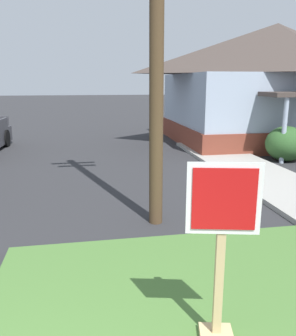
{
  "coord_description": "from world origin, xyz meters",
  "views": [
    {
      "loc": [
        0.86,
        -1.6,
        2.83
      ],
      "look_at": [
        1.9,
        4.16,
        1.4
      ],
      "focal_mm": 37.63,
      "sensor_mm": 36.0,
      "label": 1
    }
  ],
  "objects": [
    {
      "name": "stop_sign",
      "position": [
        2.2,
        1.54,
        1.05
      ],
      "size": [
        0.73,
        0.35,
        2.01
      ],
      "color": "tan",
      "rests_on": "grass_corner_patch"
    },
    {
      "name": "manhole_cover",
      "position": [
        0.15,
        2.25,
        0.01
      ],
      "size": [
        0.7,
        0.7,
        0.02
      ],
      "primitive_type": "cylinder",
      "color": "black",
      "rests_on": "ground"
    },
    {
      "name": "shrub_near_porch",
      "position": [
        8.09,
        10.02,
        0.64
      ],
      "size": [
        1.46,
        1.46,
        1.28
      ],
      "primitive_type": "ellipsoid",
      "color": "#2F5728",
      "rests_on": "ground"
    },
    {
      "name": "corner_house",
      "position": [
        9.87,
        14.39,
        2.82
      ],
      "size": [
        9.78,
        8.51,
        5.48
      ],
      "color": "brown",
      "rests_on": "ground"
    }
  ]
}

